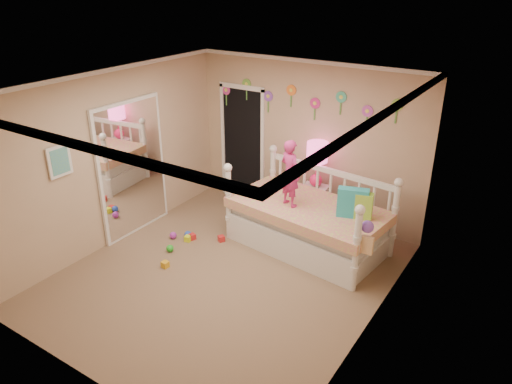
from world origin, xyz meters
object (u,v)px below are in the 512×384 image
Objects in this scene: child at (290,173)px; daybed at (309,209)px; table_lamp at (317,157)px; nightstand at (314,205)px.

daybed is at bearing -127.32° from child.
child is 0.88m from table_lamp.
nightstand is (-0.25, 0.72, -0.29)m from daybed.
nightstand is at bearing -69.86° from child.
table_lamp is (0.00, 0.00, 0.82)m from nightstand.
child reaches higher than table_lamp.
child is 1.23m from nightstand.
nightstand is 0.82m from table_lamp.
nightstand is at bearing 115.84° from daybed.
nightstand is 0.90× the size of table_lamp.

